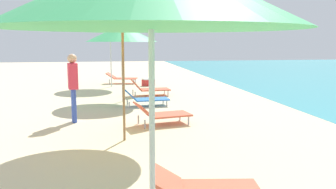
{
  "coord_description": "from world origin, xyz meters",
  "views": [
    {
      "loc": [
        -0.55,
        9.88,
        1.98
      ],
      "look_at": [
        0.32,
        15.16,
        1.18
      ],
      "focal_mm": 37.88,
      "sensor_mm": 36.0,
      "label": 1
    }
  ],
  "objects_px": {
    "umbrella_farthest": "(110,28)",
    "person_walking_far": "(73,81)",
    "lounger_fifth_shoreside": "(162,113)",
    "lounger_sixth_shoreside": "(149,88)",
    "lounger_sixth_inland": "(145,98)",
    "lounger_farthest_shoreside": "(121,78)",
    "lounger_fourth_shoreside": "(205,189)",
    "umbrella_sixth": "(122,33)",
    "cooler_box": "(148,82)",
    "umbrella_fifth": "(122,16)"
  },
  "relations": [
    {
      "from": "umbrella_farthest",
      "to": "person_walking_far",
      "type": "height_order",
      "value": "umbrella_farthest"
    },
    {
      "from": "lounger_fifth_shoreside",
      "to": "lounger_sixth_shoreside",
      "type": "bearing_deg",
      "value": 75.74
    },
    {
      "from": "lounger_sixth_inland",
      "to": "lounger_farthest_shoreside",
      "type": "relative_size",
      "value": 0.93
    },
    {
      "from": "lounger_fourth_shoreside",
      "to": "lounger_farthest_shoreside",
      "type": "distance_m",
      "value": 12.91
    },
    {
      "from": "lounger_fourth_shoreside",
      "to": "person_walking_far",
      "type": "relative_size",
      "value": 0.82
    },
    {
      "from": "umbrella_sixth",
      "to": "lounger_farthest_shoreside",
      "type": "height_order",
      "value": "umbrella_sixth"
    },
    {
      "from": "lounger_fifth_shoreside",
      "to": "umbrella_sixth",
      "type": "distance_m",
      "value": 4.08
    },
    {
      "from": "lounger_fifth_shoreside",
      "to": "lounger_sixth_inland",
      "type": "xyz_separation_m",
      "value": [
        -0.14,
        2.51,
        -0.02
      ]
    },
    {
      "from": "lounger_fourth_shoreside",
      "to": "cooler_box",
      "type": "distance_m",
      "value": 11.9
    },
    {
      "from": "lounger_sixth_inland",
      "to": "lounger_sixth_shoreside",
      "type": "bearing_deg",
      "value": 75.67
    },
    {
      "from": "umbrella_farthest",
      "to": "lounger_fifth_shoreside",
      "type": "bearing_deg",
      "value": -81.28
    },
    {
      "from": "umbrella_sixth",
      "to": "lounger_sixth_inland",
      "type": "height_order",
      "value": "umbrella_sixth"
    },
    {
      "from": "lounger_fourth_shoreside",
      "to": "cooler_box",
      "type": "relative_size",
      "value": 2.22
    },
    {
      "from": "lounger_sixth_shoreside",
      "to": "lounger_farthest_shoreside",
      "type": "relative_size",
      "value": 0.95
    },
    {
      "from": "lounger_farthest_shoreside",
      "to": "person_walking_far",
      "type": "xyz_separation_m",
      "value": [
        -1.42,
        -7.92,
        0.75
      ]
    },
    {
      "from": "umbrella_fifth",
      "to": "lounger_fifth_shoreside",
      "type": "xyz_separation_m",
      "value": [
        0.94,
        1.23,
        -2.2
      ]
    },
    {
      "from": "cooler_box",
      "to": "person_walking_far",
      "type": "bearing_deg",
      "value": -110.55
    },
    {
      "from": "lounger_sixth_shoreside",
      "to": "umbrella_farthest",
      "type": "distance_m",
      "value": 3.9
    },
    {
      "from": "umbrella_fifth",
      "to": "umbrella_farthest",
      "type": "distance_m",
      "value": 8.68
    },
    {
      "from": "lounger_fifth_shoreside",
      "to": "person_walking_far",
      "type": "distance_m",
      "value": 2.3
    },
    {
      "from": "lounger_sixth_shoreside",
      "to": "umbrella_fifth",
      "type": "bearing_deg",
      "value": -105.23
    },
    {
      "from": "lounger_fifth_shoreside",
      "to": "person_walking_far",
      "type": "xyz_separation_m",
      "value": [
        -2.09,
        0.61,
        0.75
      ]
    },
    {
      "from": "lounger_fifth_shoreside",
      "to": "umbrella_farthest",
      "type": "bearing_deg",
      "value": 87.03
    },
    {
      "from": "umbrella_fifth",
      "to": "cooler_box",
      "type": "xyz_separation_m",
      "value": [
        1.43,
        8.74,
        -2.3
      ]
    },
    {
      "from": "lounger_fifth_shoreside",
      "to": "lounger_sixth_shoreside",
      "type": "height_order",
      "value": "lounger_sixth_shoreside"
    },
    {
      "from": "umbrella_farthest",
      "to": "person_walking_far",
      "type": "bearing_deg",
      "value": -97.9
    },
    {
      "from": "umbrella_fifth",
      "to": "lounger_sixth_shoreside",
      "type": "relative_size",
      "value": 1.94
    },
    {
      "from": "person_walking_far",
      "to": "lounger_fourth_shoreside",
      "type": "bearing_deg",
      "value": -78.73
    },
    {
      "from": "umbrella_fifth",
      "to": "lounger_sixth_inland",
      "type": "height_order",
      "value": "umbrella_fifth"
    },
    {
      "from": "cooler_box",
      "to": "lounger_sixth_inland",
      "type": "bearing_deg",
      "value": -97.23
    },
    {
      "from": "person_walking_far",
      "to": "lounger_sixth_shoreside",
      "type": "bearing_deg",
      "value": 49.59
    },
    {
      "from": "lounger_sixth_shoreside",
      "to": "cooler_box",
      "type": "bearing_deg",
      "value": 80.23
    },
    {
      "from": "umbrella_fifth",
      "to": "lounger_sixth_shoreside",
      "type": "height_order",
      "value": "umbrella_fifth"
    },
    {
      "from": "lounger_fifth_shoreside",
      "to": "lounger_sixth_inland",
      "type": "distance_m",
      "value": 2.51
    },
    {
      "from": "cooler_box",
      "to": "lounger_fourth_shoreside",
      "type": "bearing_deg",
      "value": -92.94
    },
    {
      "from": "lounger_fifth_shoreside",
      "to": "lounger_farthest_shoreside",
      "type": "height_order",
      "value": "lounger_fifth_shoreside"
    },
    {
      "from": "lounger_farthest_shoreside",
      "to": "person_walking_far",
      "type": "relative_size",
      "value": 0.9
    },
    {
      "from": "lounger_farthest_shoreside",
      "to": "lounger_sixth_shoreside",
      "type": "bearing_deg",
      "value": -64.94
    },
    {
      "from": "umbrella_farthest",
      "to": "lounger_farthest_shoreside",
      "type": "distance_m",
      "value": 2.57
    },
    {
      "from": "umbrella_fifth",
      "to": "umbrella_sixth",
      "type": "relative_size",
      "value": 1.09
    },
    {
      "from": "lounger_sixth_inland",
      "to": "umbrella_farthest",
      "type": "xyz_separation_m",
      "value": [
        -1.0,
        4.94,
        2.31
      ]
    },
    {
      "from": "person_walking_far",
      "to": "cooler_box",
      "type": "height_order",
      "value": "person_walking_far"
    },
    {
      "from": "umbrella_sixth",
      "to": "person_walking_far",
      "type": "xyz_separation_m",
      "value": [
        -1.3,
        -2.88,
        -1.21
      ]
    },
    {
      "from": "lounger_farthest_shoreside",
      "to": "person_walking_far",
      "type": "bearing_deg",
      "value": -87.63
    },
    {
      "from": "umbrella_fifth",
      "to": "person_walking_far",
      "type": "relative_size",
      "value": 1.67
    },
    {
      "from": "lounger_sixth_inland",
      "to": "umbrella_farthest",
      "type": "distance_m",
      "value": 5.54
    },
    {
      "from": "lounger_sixth_inland",
      "to": "cooler_box",
      "type": "height_order",
      "value": "lounger_sixth_inland"
    },
    {
      "from": "lounger_farthest_shoreside",
      "to": "lounger_fifth_shoreside",
      "type": "bearing_deg",
      "value": -72.97
    },
    {
      "from": "umbrella_sixth",
      "to": "lounger_farthest_shoreside",
      "type": "bearing_deg",
      "value": 88.58
    },
    {
      "from": "lounger_fifth_shoreside",
      "to": "person_walking_far",
      "type": "bearing_deg",
      "value": 152.05
    }
  ]
}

